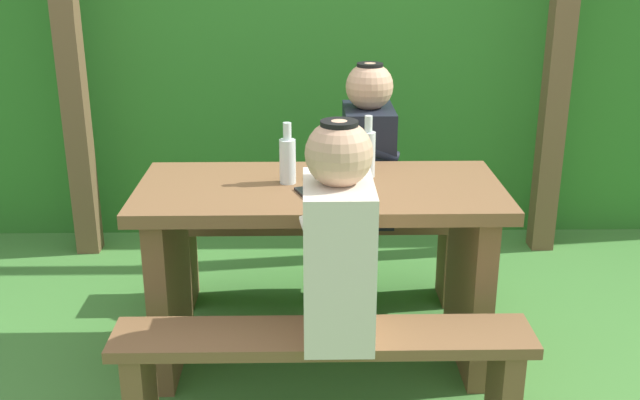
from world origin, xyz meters
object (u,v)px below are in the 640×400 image
(bench_far, at_px, (318,241))
(cell_phone, at_px, (309,193))
(picnic_table, at_px, (320,244))
(bottle_left, at_px, (368,152))
(bottle_right, at_px, (288,159))
(person_white_shirt, at_px, (338,239))
(bench_near, at_px, (323,363))
(person_black_coat, at_px, (368,149))
(drinking_glass, at_px, (345,175))

(bench_far, bearing_deg, cell_phone, -93.80)
(picnic_table, bearing_deg, cell_phone, -112.08)
(bench_far, xyz_separation_m, bottle_left, (0.19, -0.42, 0.55))
(picnic_table, distance_m, bottle_left, 0.41)
(bottle_left, relative_size, bottle_right, 1.03)
(person_white_shirt, distance_m, bottle_right, 0.60)
(bench_near, bearing_deg, bottle_right, 102.29)
(bench_far, xyz_separation_m, bottle_right, (-0.12, -0.50, 0.55))
(picnic_table, relative_size, person_black_coat, 1.95)
(cell_phone, bearing_deg, bench_far, 66.12)
(bottle_right, relative_size, cell_phone, 1.70)
(person_white_shirt, relative_size, bottle_left, 2.93)
(person_black_coat, distance_m, bottle_left, 0.43)
(person_black_coat, relative_size, bottle_right, 3.02)
(bottle_right, bearing_deg, person_white_shirt, -73.07)
(person_black_coat, bearing_deg, bench_far, 179.16)
(bottle_left, relative_size, cell_phone, 1.75)
(person_black_coat, distance_m, drinking_glass, 0.57)
(bench_near, bearing_deg, person_white_shirt, 3.95)
(bench_near, distance_m, drinking_glass, 0.72)
(bottle_right, height_order, cell_phone, bottle_right)
(bench_far, xyz_separation_m, cell_phone, (-0.04, -0.64, 0.46))
(person_black_coat, xyz_separation_m, bottle_right, (-0.35, -0.49, 0.10))
(picnic_table, height_order, bottle_left, bottle_left)
(person_white_shirt, xyz_separation_m, bottle_left, (0.14, 0.64, 0.11))
(bench_near, bearing_deg, cell_phone, 95.65)
(bench_near, relative_size, bottle_left, 5.70)
(bottle_right, bearing_deg, drinking_glass, -15.06)
(bottle_right, bearing_deg, bench_far, 76.07)
(drinking_glass, bearing_deg, bottle_right, 164.94)
(bottle_left, xyz_separation_m, cell_phone, (-0.23, -0.22, -0.10))
(person_white_shirt, distance_m, person_black_coat, 1.07)
(drinking_glass, bearing_deg, person_black_coat, 76.42)
(drinking_glass, height_order, bottle_right, bottle_right)
(bench_near, relative_size, drinking_glass, 14.24)
(bench_near, xyz_separation_m, cell_phone, (-0.04, 0.43, 0.46))
(picnic_table, distance_m, bottle_right, 0.36)
(person_black_coat, bearing_deg, bottle_left, -94.95)
(drinking_glass, relative_size, cell_phone, 0.70)
(bottle_left, bearing_deg, drinking_glass, -125.69)
(bench_near, distance_m, person_black_coat, 1.17)
(bottle_left, bearing_deg, person_white_shirt, -102.53)
(picnic_table, relative_size, cell_phone, 10.00)
(picnic_table, height_order, drinking_glass, drinking_glass)
(picnic_table, bearing_deg, drinking_glass, -14.34)
(bench_near, relative_size, cell_phone, 10.00)
(person_white_shirt, height_order, cell_phone, person_white_shirt)
(bench_far, relative_size, bottle_right, 5.87)
(picnic_table, height_order, person_white_shirt, person_white_shirt)
(person_black_coat, bearing_deg, cell_phone, -113.00)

